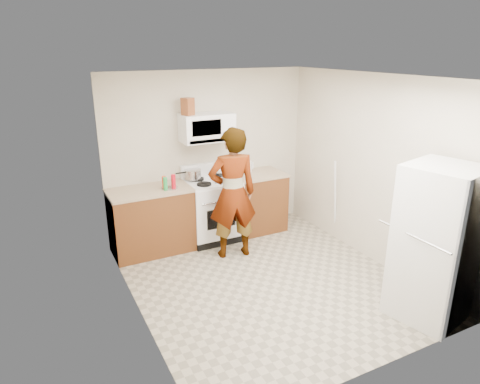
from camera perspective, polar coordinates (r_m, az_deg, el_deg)
floor at (r=5.54m, az=3.64°, el=-11.70°), size 3.60×3.60×0.00m
back_wall at (r=6.56m, az=-4.15°, el=5.04°), size 3.20×0.02×2.50m
right_wall at (r=5.96m, az=17.17°, el=2.83°), size 0.02×3.60×2.50m
cabinet_left at (r=6.22m, az=-11.73°, el=-3.89°), size 1.12×0.62×0.90m
counter_left at (r=6.05m, az=-12.03°, el=0.20°), size 1.14×0.64×0.03m
cabinet_right at (r=6.82m, az=2.27°, el=-1.40°), size 0.80×0.62×0.90m
counter_right at (r=6.67m, az=2.32°, el=2.36°), size 0.82×0.64×0.03m
gas_range at (r=6.48m, az=-3.73°, el=-2.22°), size 0.76×0.65×1.13m
microwave at (r=6.26m, az=-4.44°, el=8.59°), size 0.76×0.38×0.40m
person at (r=5.80m, az=-1.01°, el=-0.23°), size 0.74×0.55×1.83m
fridge at (r=4.96m, az=24.63°, el=-6.31°), size 0.85×0.85×1.70m
kettle at (r=6.74m, az=0.97°, el=3.45°), size 0.18×0.18×0.17m
jug at (r=6.08m, az=-6.98°, el=11.25°), size 0.19×0.19×0.24m
saucepan at (r=6.36m, az=-6.31°, el=2.38°), size 0.31×0.31×0.13m
tray at (r=6.26m, az=-2.31°, el=1.59°), size 0.28×0.21×0.05m
bottle_spray at (r=5.97m, az=-8.86°, el=1.36°), size 0.07×0.07×0.21m
bottle_hot_sauce at (r=6.02m, az=-10.09°, el=1.28°), size 0.07×0.07×0.17m
bottle_green_cap at (r=5.94m, az=-9.91°, el=1.07°), size 0.07×0.07×0.18m
pot_lid at (r=6.04m, az=-9.37°, el=0.56°), size 0.31×0.31×0.01m
broom at (r=6.57m, az=12.57°, el=-0.99°), size 0.25×0.16×1.25m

